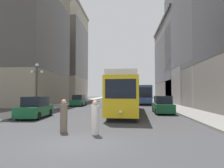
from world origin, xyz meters
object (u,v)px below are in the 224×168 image
(streetcar, at_px, (126,93))
(pedestrian_crossing_near, at_px, (64,117))
(parked_car_left_near, at_px, (79,101))
(lamp_post_left_near, at_px, (37,80))
(parked_car_left_mid, at_px, (35,108))
(parked_car_right_far, at_px, (163,105))
(transit_bus, at_px, (143,94))
(pedestrian_crossing_far, at_px, (95,119))

(streetcar, relative_size, pedestrian_crossing_near, 8.30)
(parked_car_left_near, distance_m, lamp_post_left_near, 11.47)
(lamp_post_left_near, bearing_deg, parked_car_left_mid, -65.26)
(parked_car_left_near, xyz_separation_m, parked_car_right_far, (11.67, -10.40, 0.00))
(parked_car_left_mid, xyz_separation_m, parked_car_right_far, (11.67, 4.69, 0.00))
(parked_car_right_far, bearing_deg, streetcar, 1.18)
(streetcar, xyz_separation_m, parked_car_left_mid, (-7.81, -4.75, -1.26))
(parked_car_left_near, bearing_deg, parked_car_left_mid, -89.51)
(transit_bus, relative_size, parked_car_left_near, 2.73)
(lamp_post_left_near, bearing_deg, parked_car_left_near, 80.18)
(parked_car_left_mid, bearing_deg, pedestrian_crossing_near, -55.59)
(streetcar, distance_m, parked_car_left_near, 13.02)
(transit_bus, distance_m, parked_car_right_far, 17.69)
(parked_car_left_mid, bearing_deg, parked_car_right_far, 18.91)
(parked_car_left_mid, distance_m, pedestrian_crossing_near, 7.30)
(streetcar, xyz_separation_m, lamp_post_left_near, (-9.71, -0.64, 1.49))
(pedestrian_crossing_far, relative_size, lamp_post_left_near, 0.34)
(transit_bus, xyz_separation_m, lamp_post_left_near, (-12.83, -18.22, 1.65))
(parked_car_left_mid, height_order, pedestrian_crossing_far, parked_car_left_mid)
(pedestrian_crossing_near, bearing_deg, lamp_post_left_near, -41.92)
(transit_bus, bearing_deg, lamp_post_left_near, -124.30)
(parked_car_left_mid, bearing_deg, lamp_post_left_near, 111.75)
(pedestrian_crossing_near, distance_m, lamp_post_left_near, 12.08)
(parked_car_left_mid, relative_size, parked_car_right_far, 0.92)
(transit_bus, xyz_separation_m, pedestrian_crossing_far, (-4.67, -28.65, -1.13))
(parked_car_left_mid, relative_size, pedestrian_crossing_far, 2.50)
(parked_car_left_near, distance_m, parked_car_right_far, 15.63)
(lamp_post_left_near, bearing_deg, transit_bus, 54.84)
(parked_car_left_near, height_order, parked_car_right_far, same)
(streetcar, relative_size, parked_car_left_mid, 3.38)
(pedestrian_crossing_far, bearing_deg, pedestrian_crossing_near, 41.41)
(transit_bus, relative_size, parked_car_right_far, 2.46)
(lamp_post_left_near, bearing_deg, pedestrian_crossing_near, -57.44)
(transit_bus, bearing_deg, parked_car_left_mid, -115.22)
(pedestrian_crossing_far, height_order, lamp_post_left_near, lamp_post_left_near)
(transit_bus, distance_m, pedestrian_crossing_near, 28.90)
(pedestrian_crossing_far, bearing_deg, streetcar, -40.75)
(lamp_post_left_near, bearing_deg, parked_car_right_far, 2.42)
(streetcar, relative_size, pedestrian_crossing_far, 8.44)
(parked_car_left_mid, bearing_deg, transit_bus, 60.92)
(streetcar, distance_m, transit_bus, 17.86)
(parked_car_left_mid, height_order, parked_car_right_far, same)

